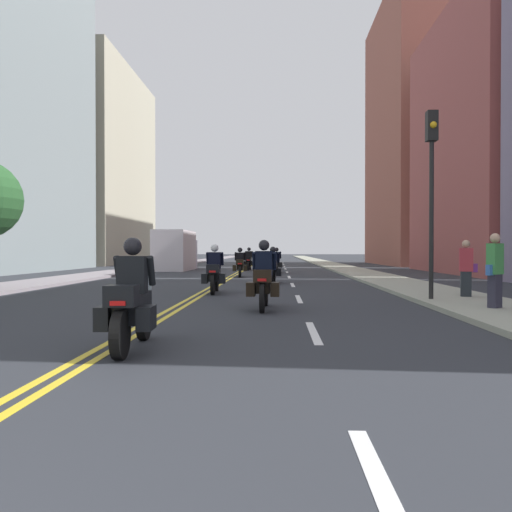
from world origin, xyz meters
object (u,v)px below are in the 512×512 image
at_px(motorcycle_4, 240,265).
at_px(pedestrian_1, 466,269).
at_px(traffic_light_near, 432,172).
at_px(motorcycle_3, 273,268).
at_px(motorcycle_1, 264,281).
at_px(parked_truck, 176,252).
at_px(motorcycle_6, 249,261).
at_px(motorcycle_5, 276,262).
at_px(motorcycle_2, 214,273).
at_px(motorcycle_0, 131,305).
at_px(pedestrian_0, 495,272).

distance_m(motorcycle_4, pedestrian_1, 14.40).
xyz_separation_m(traffic_light_near, pedestrian_1, (1.20, 0.74, -2.64)).
xyz_separation_m(motorcycle_3, pedestrian_1, (5.52, -7.26, 0.24)).
xyz_separation_m(motorcycle_1, parked_truck, (-6.95, 24.06, 0.59)).
bearing_deg(motorcycle_1, motorcycle_6, 95.75).
bearing_deg(motorcycle_3, motorcycle_5, 92.10).
bearing_deg(motorcycle_4, motorcycle_6, 86.83).
distance_m(motorcycle_1, motorcycle_3, 9.67).
bearing_deg(motorcycle_2, motorcycle_5, 79.98).
height_order(motorcycle_4, traffic_light_near, traffic_light_near).
height_order(motorcycle_0, motorcycle_5, motorcycle_0).
bearing_deg(traffic_light_near, motorcycle_4, 114.93).
height_order(motorcycle_0, pedestrian_1, pedestrian_1).
bearing_deg(motorcycle_4, pedestrian_0, -69.01).
bearing_deg(parked_truck, traffic_light_near, -63.03).
bearing_deg(parked_truck, motorcycle_3, -63.83).
bearing_deg(pedestrian_0, pedestrian_1, -135.22).
bearing_deg(motorcycle_1, traffic_light_near, 22.17).
bearing_deg(motorcycle_2, motorcycle_3, 67.50).
distance_m(motorcycle_0, traffic_light_near, 9.52).
relative_size(motorcycle_0, motorcycle_3, 0.93).
bearing_deg(motorcycle_2, pedestrian_0, -37.77).
xyz_separation_m(motorcycle_5, parked_truck, (-7.21, 4.54, 0.61)).
distance_m(motorcycle_3, motorcycle_5, 9.85).
bearing_deg(motorcycle_0, parked_truck, 97.21).
relative_size(motorcycle_6, pedestrian_0, 1.19).
xyz_separation_m(motorcycle_1, motorcycle_6, (-1.70, 23.89, -0.04)).
relative_size(motorcycle_2, traffic_light_near, 0.42).
xyz_separation_m(motorcycle_5, pedestrian_0, (4.97, -19.94, 0.28)).
distance_m(motorcycle_2, parked_truck, 20.19).
height_order(motorcycle_0, pedestrian_0, pedestrian_0).
relative_size(motorcycle_2, motorcycle_4, 0.99).
relative_size(motorcycle_0, motorcycle_6, 0.98).
bearing_deg(pedestrian_0, parked_truck, -100.61).
relative_size(motorcycle_4, pedestrian_1, 1.28).
bearing_deg(motorcycle_1, pedestrian_1, 24.76).
bearing_deg(motorcycle_2, motorcycle_1, -71.25).
relative_size(motorcycle_5, pedestrian_1, 1.33).
relative_size(motorcycle_0, parked_truck, 0.33).
distance_m(motorcycle_3, motorcycle_4, 5.45).
bearing_deg(motorcycle_3, traffic_light_near, -58.69).
bearing_deg(motorcycle_3, motorcycle_0, -94.38).
distance_m(motorcycle_0, pedestrian_0, 8.34).
relative_size(pedestrian_0, parked_truck, 0.28).
bearing_deg(motorcycle_1, motorcycle_5, 90.89).
distance_m(motorcycle_0, motorcycle_4, 19.78).
relative_size(motorcycle_2, motorcycle_3, 0.95).
bearing_deg(motorcycle_1, parked_truck, 107.78).
height_order(motorcycle_4, pedestrian_0, pedestrian_0).
bearing_deg(motorcycle_3, motorcycle_4, 112.11).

